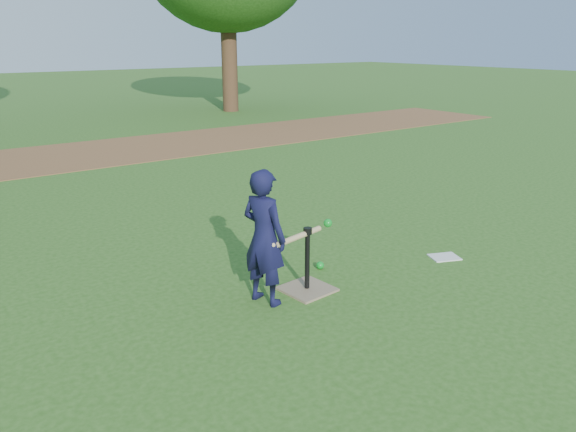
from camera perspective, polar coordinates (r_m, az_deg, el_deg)
ground at (r=5.46m, az=-0.17°, el=-6.65°), size 80.00×80.00×0.00m
dirt_strip at (r=12.10m, az=-21.68°, el=5.65°), size 24.00×3.00×0.01m
child at (r=4.84m, az=-2.44°, el=-2.19°), size 0.40×0.51×1.21m
wiffle_ball_ground at (r=5.74m, az=3.28°, el=-5.02°), size 0.08×0.08×0.08m
clipboard at (r=6.26m, az=15.60°, el=-4.04°), size 0.36×0.33×0.01m
batting_tee at (r=5.24m, az=1.95°, el=-6.44°), size 0.46×0.46×0.61m
swing_action at (r=5.01m, az=1.46°, el=-1.88°), size 0.73×0.18×0.12m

